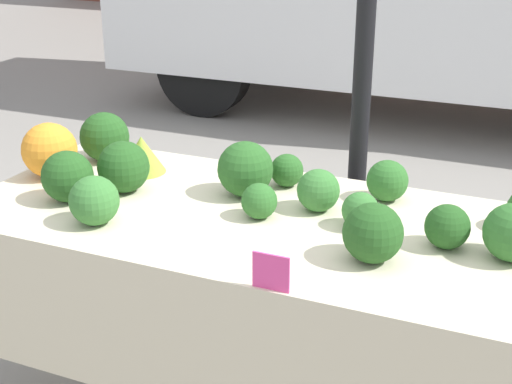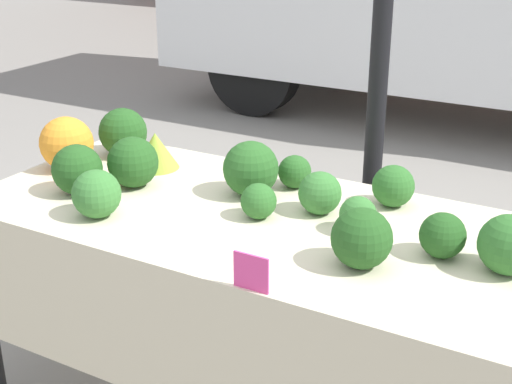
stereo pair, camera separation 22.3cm
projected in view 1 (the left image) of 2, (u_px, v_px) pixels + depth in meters
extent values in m
cylinder|color=black|center=(363.00, 64.00, 2.57)|extent=(0.07, 0.07, 2.35)
cylinder|color=black|center=(204.00, 68.00, 6.06)|extent=(0.81, 0.22, 0.81)
cylinder|color=black|center=(271.00, 39.00, 7.36)|extent=(0.81, 0.22, 0.81)
cube|color=beige|center=(256.00, 220.00, 2.27)|extent=(1.90, 0.86, 0.03)
cube|color=beige|center=(197.00, 353.00, 2.00)|extent=(1.90, 0.01, 0.44)
cylinder|color=black|center=(99.00, 238.00, 3.06)|extent=(0.05, 0.05, 0.76)
sphere|color=orange|center=(50.00, 150.00, 2.55)|extent=(0.20, 0.20, 0.20)
cone|color=#93B238|center=(142.00, 154.00, 2.60)|extent=(0.17, 0.17, 0.14)
sphere|color=#23511E|center=(105.00, 137.00, 2.71)|extent=(0.19, 0.19, 0.19)
sphere|color=#285B23|center=(245.00, 169.00, 2.38)|extent=(0.19, 0.19, 0.19)
sphere|color=#387533|center=(94.00, 201.00, 2.18)|extent=(0.16, 0.16, 0.16)
sphere|color=#23511E|center=(123.00, 167.00, 2.42)|extent=(0.18, 0.18, 0.18)
sphere|color=#23511E|center=(447.00, 227.00, 2.03)|extent=(0.13, 0.13, 0.13)
sphere|color=#387533|center=(318.00, 190.00, 2.27)|extent=(0.14, 0.14, 0.14)
sphere|color=#2D6628|center=(387.00, 181.00, 2.35)|extent=(0.14, 0.14, 0.14)
sphere|color=#285B23|center=(286.00, 170.00, 2.48)|extent=(0.12, 0.12, 0.12)
sphere|color=#387533|center=(360.00, 210.00, 2.16)|extent=(0.11, 0.11, 0.11)
sphere|color=#2D6628|center=(259.00, 201.00, 2.23)|extent=(0.11, 0.11, 0.11)
sphere|color=#23511E|center=(373.00, 233.00, 1.95)|extent=(0.17, 0.17, 0.17)
sphere|color=#23511E|center=(68.00, 176.00, 2.34)|extent=(0.17, 0.17, 0.17)
cube|color=#EF4793|center=(271.00, 272.00, 1.81)|extent=(0.10, 0.01, 0.10)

